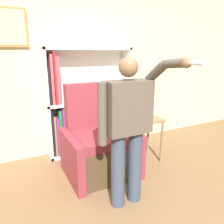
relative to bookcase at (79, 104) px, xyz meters
The scene contains 7 objects.
ground_plane 2.05m from the bookcase, 84.04° to the right, with size 14.00×14.00×0.00m, color brown.
wall_back 0.63m from the bookcase, 40.03° to the left, with size 8.00×0.11×2.80m.
bookcase is the anchor object (origin of this frame).
armchair 0.85m from the bookcase, 88.53° to the right, with size 0.91×0.82×1.21m.
person_standing 1.49m from the bookcase, 89.01° to the right, with size 0.61×0.78×1.58m.
side_table 1.13m from the bookcase, 42.79° to the right, with size 0.40×0.40×0.68m.
table_lamp 1.11m from the bookcase, 42.79° to the right, with size 0.24×0.24×0.51m.
Camera 1 is at (-1.26, -1.41, 1.62)m, focal length 35.00 mm.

